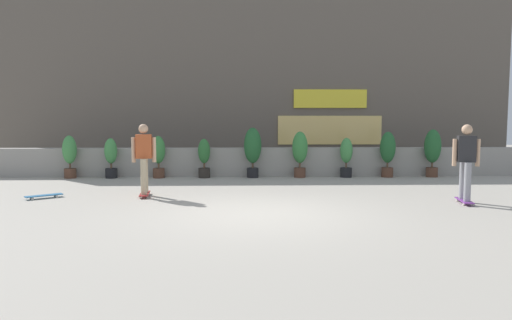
{
  "coord_description": "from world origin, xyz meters",
  "views": [
    {
      "loc": [
        -0.28,
        -8.75,
        1.79
      ],
      "look_at": [
        0.0,
        1.5,
        0.9
      ],
      "focal_mm": 32.45,
      "sensor_mm": 36.0,
      "label": 1
    }
  ],
  "objects_px": {
    "potted_plant_3": "(204,157)",
    "skateboard_near_camera": "(44,196)",
    "potted_plant_1": "(111,157)",
    "potted_plant_4": "(253,148)",
    "potted_plant_0": "(70,154)",
    "skater_by_wall_left": "(466,160)",
    "potted_plant_6": "(346,156)",
    "potted_plant_2": "(158,155)",
    "skater_far_left": "(144,156)",
    "potted_plant_7": "(388,151)",
    "potted_plant_5": "(300,151)",
    "potted_plant_8": "(433,149)"
  },
  "relations": [
    {
      "from": "potted_plant_7",
      "to": "skater_by_wall_left",
      "type": "xyz_separation_m",
      "value": [
        0.23,
        -4.61,
        0.12
      ]
    },
    {
      "from": "potted_plant_2",
      "to": "potted_plant_8",
      "type": "distance_m",
      "value": 8.56
    },
    {
      "from": "skater_by_wall_left",
      "to": "skater_far_left",
      "type": "height_order",
      "value": "same"
    },
    {
      "from": "potted_plant_2",
      "to": "potted_plant_6",
      "type": "height_order",
      "value": "potted_plant_2"
    },
    {
      "from": "skater_far_left",
      "to": "skateboard_near_camera",
      "type": "bearing_deg",
      "value": -174.79
    },
    {
      "from": "potted_plant_0",
      "to": "potted_plant_2",
      "type": "relative_size",
      "value": 1.01
    },
    {
      "from": "potted_plant_7",
      "to": "skater_far_left",
      "type": "relative_size",
      "value": 0.84
    },
    {
      "from": "skater_by_wall_left",
      "to": "skateboard_near_camera",
      "type": "relative_size",
      "value": 2.23
    },
    {
      "from": "potted_plant_3",
      "to": "potted_plant_0",
      "type": "bearing_deg",
      "value": 180.0
    },
    {
      "from": "potted_plant_3",
      "to": "potted_plant_8",
      "type": "xyz_separation_m",
      "value": [
        7.15,
        0.0,
        0.23
      ]
    },
    {
      "from": "potted_plant_3",
      "to": "potted_plant_8",
      "type": "relative_size",
      "value": 0.81
    },
    {
      "from": "potted_plant_0",
      "to": "potted_plant_2",
      "type": "xyz_separation_m",
      "value": [
        2.72,
        0.0,
        -0.01
      ]
    },
    {
      "from": "potted_plant_2",
      "to": "potted_plant_7",
      "type": "bearing_deg",
      "value": -0.0
    },
    {
      "from": "potted_plant_0",
      "to": "potted_plant_3",
      "type": "height_order",
      "value": "potted_plant_0"
    },
    {
      "from": "skateboard_near_camera",
      "to": "skater_by_wall_left",
      "type": "bearing_deg",
      "value": -5.57
    },
    {
      "from": "skater_far_left",
      "to": "potted_plant_5",
      "type": "bearing_deg",
      "value": 40.57
    },
    {
      "from": "potted_plant_4",
      "to": "skater_by_wall_left",
      "type": "height_order",
      "value": "skater_by_wall_left"
    },
    {
      "from": "potted_plant_6",
      "to": "potted_plant_7",
      "type": "bearing_deg",
      "value": -0.0
    },
    {
      "from": "potted_plant_6",
      "to": "skater_by_wall_left",
      "type": "distance_m",
      "value": 4.87
    },
    {
      "from": "skater_by_wall_left",
      "to": "skateboard_near_camera",
      "type": "bearing_deg",
      "value": 174.43
    },
    {
      "from": "potted_plant_8",
      "to": "skater_far_left",
      "type": "relative_size",
      "value": 0.88
    },
    {
      "from": "potted_plant_5",
      "to": "skater_far_left",
      "type": "height_order",
      "value": "skater_far_left"
    },
    {
      "from": "potted_plant_3",
      "to": "potted_plant_4",
      "type": "relative_size",
      "value": 0.78
    },
    {
      "from": "potted_plant_1",
      "to": "potted_plant_8",
      "type": "xyz_separation_m",
      "value": [
        10.02,
        -0.0,
        0.21
      ]
    },
    {
      "from": "potted_plant_0",
      "to": "potted_plant_8",
      "type": "distance_m",
      "value": 11.28
    },
    {
      "from": "potted_plant_7",
      "to": "potted_plant_2",
      "type": "bearing_deg",
      "value": 180.0
    },
    {
      "from": "potted_plant_0",
      "to": "potted_plant_3",
      "type": "relative_size",
      "value": 1.09
    },
    {
      "from": "potted_plant_0",
      "to": "potted_plant_1",
      "type": "height_order",
      "value": "potted_plant_0"
    },
    {
      "from": "potted_plant_4",
      "to": "potted_plant_2",
      "type": "bearing_deg",
      "value": 180.0
    },
    {
      "from": "potted_plant_7",
      "to": "potted_plant_6",
      "type": "bearing_deg",
      "value": 180.0
    },
    {
      "from": "potted_plant_7",
      "to": "potted_plant_3",
      "type": "bearing_deg",
      "value": 180.0
    },
    {
      "from": "potted_plant_6",
      "to": "skateboard_near_camera",
      "type": "height_order",
      "value": "potted_plant_6"
    },
    {
      "from": "potted_plant_3",
      "to": "potted_plant_7",
      "type": "height_order",
      "value": "potted_plant_7"
    },
    {
      "from": "potted_plant_3",
      "to": "skater_by_wall_left",
      "type": "bearing_deg",
      "value": -37.7
    },
    {
      "from": "potted_plant_8",
      "to": "potted_plant_2",
      "type": "bearing_deg",
      "value": 180.0
    },
    {
      "from": "potted_plant_1",
      "to": "skateboard_near_camera",
      "type": "relative_size",
      "value": 1.62
    },
    {
      "from": "potted_plant_6",
      "to": "potted_plant_5",
      "type": "bearing_deg",
      "value": -180.0
    },
    {
      "from": "potted_plant_1",
      "to": "potted_plant_8",
      "type": "distance_m",
      "value": 10.02
    },
    {
      "from": "potted_plant_3",
      "to": "potted_plant_8",
      "type": "bearing_deg",
      "value": 0.0
    },
    {
      "from": "potted_plant_7",
      "to": "skater_far_left",
      "type": "distance_m",
      "value": 7.68
    },
    {
      "from": "potted_plant_7",
      "to": "potted_plant_8",
      "type": "height_order",
      "value": "potted_plant_8"
    },
    {
      "from": "skater_far_left",
      "to": "potted_plant_7",
      "type": "bearing_deg",
      "value": 27.07
    },
    {
      "from": "potted_plant_6",
      "to": "skateboard_near_camera",
      "type": "relative_size",
      "value": 1.63
    },
    {
      "from": "potted_plant_1",
      "to": "potted_plant_4",
      "type": "relative_size",
      "value": 0.79
    },
    {
      "from": "potted_plant_4",
      "to": "potted_plant_5",
      "type": "height_order",
      "value": "potted_plant_4"
    },
    {
      "from": "potted_plant_0",
      "to": "potted_plant_3",
      "type": "xyz_separation_m",
      "value": [
        4.12,
        0.0,
        -0.09
      ]
    },
    {
      "from": "potted_plant_1",
      "to": "skater_by_wall_left",
      "type": "xyz_separation_m",
      "value": [
        8.83,
        -4.61,
        0.28
      ]
    },
    {
      "from": "potted_plant_3",
      "to": "skateboard_near_camera",
      "type": "xyz_separation_m",
      "value": [
        -3.36,
        -3.7,
        -0.58
      ]
    },
    {
      "from": "potted_plant_0",
      "to": "potted_plant_7",
      "type": "bearing_deg",
      "value": -0.0
    },
    {
      "from": "potted_plant_1",
      "to": "skateboard_near_camera",
      "type": "bearing_deg",
      "value": -97.59
    }
  ]
}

